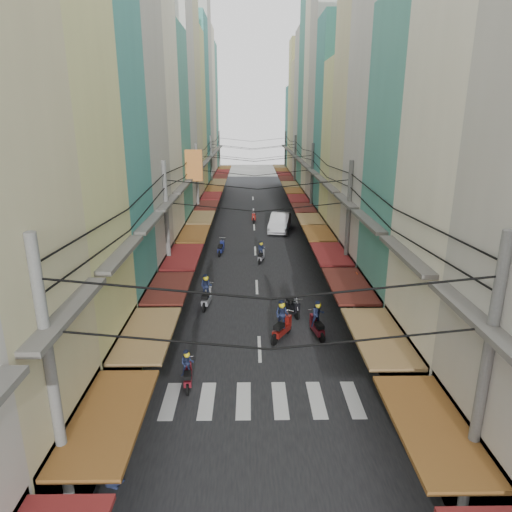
{
  "coord_description": "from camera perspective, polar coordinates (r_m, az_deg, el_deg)",
  "views": [
    {
      "loc": [
        -0.43,
        -21.02,
        10.47
      ],
      "look_at": [
        -0.08,
        4.11,
        2.66
      ],
      "focal_mm": 32.0,
      "sensor_mm": 36.0,
      "label": 1
    }
  ],
  "objects": [
    {
      "name": "white_car",
      "position": [
        43.02,
        2.98,
        3.15
      ],
      "size": [
        6.08,
        3.22,
        2.04
      ],
      "primitive_type": "imported",
      "rotation": [
        0.0,
        0.0,
        -0.17
      ],
      "color": "white",
      "rests_on": "ground"
    },
    {
      "name": "ground",
      "position": [
        23.48,
        0.34,
        -9.22
      ],
      "size": [
        160.0,
        160.0,
        0.0
      ],
      "primitive_type": "plane",
      "color": "#62615D",
      "rests_on": "ground"
    },
    {
      "name": "building_row_right",
      "position": [
        38.4,
        12.19,
        15.31
      ],
      "size": [
        7.8,
        68.98,
        22.59
      ],
      "color": "teal",
      "rests_on": "ground"
    },
    {
      "name": "building_row_left",
      "position": [
        38.32,
        -12.56,
        15.83
      ],
      "size": [
        7.8,
        67.67,
        23.7
      ],
      "color": "beige",
      "rests_on": "ground"
    },
    {
      "name": "bicycle",
      "position": [
        21.81,
        16.84,
        -12.25
      ],
      "size": [
        1.78,
        1.25,
        1.15
      ],
      "primitive_type": "imported",
      "rotation": [
        0.0,
        0.0,
        1.99
      ],
      "color": "black",
      "rests_on": "ground"
    },
    {
      "name": "utility_poles",
      "position": [
        36.24,
        -0.12,
        11.11
      ],
      "size": [
        10.2,
        66.13,
        8.2
      ],
      "color": "slate",
      "rests_on": "ground"
    },
    {
      "name": "traffic_sign",
      "position": [
        23.04,
        12.35,
        -3.94
      ],
      "size": [
        0.1,
        0.68,
        3.12
      ],
      "color": "slate",
      "rests_on": "ground"
    },
    {
      "name": "parked_scooters",
      "position": [
        20.7,
        9.95,
        -11.92
      ],
      "size": [
        13.2,
        15.16,
        0.97
      ],
      "color": "black",
      "rests_on": "ground"
    },
    {
      "name": "sidewalk_right",
      "position": [
        42.89,
        8.53,
        2.98
      ],
      "size": [
        3.0,
        80.0,
        0.06
      ],
      "primitive_type": "cube",
      "color": "gray",
      "rests_on": "ground"
    },
    {
      "name": "market_umbrella",
      "position": [
        19.96,
        18.97,
        -8.95
      ],
      "size": [
        2.12,
        2.12,
        2.24
      ],
      "color": "#B2B2B7",
      "rests_on": "ground"
    },
    {
      "name": "sidewalk_left",
      "position": [
        42.76,
        -8.96,
        2.91
      ],
      "size": [
        3.0,
        80.0,
        0.06
      ],
      "primitive_type": "cube",
      "color": "gray",
      "rests_on": "ground"
    },
    {
      "name": "crosswalk",
      "position": [
        18.3,
        0.72,
        -17.55
      ],
      "size": [
        7.55,
        2.4,
        0.01
      ],
      "color": "silver",
      "rests_on": "ground"
    },
    {
      "name": "pedestrians",
      "position": [
        26.67,
        -9.15,
        -3.74
      ],
      "size": [
        13.37,
        25.88,
        2.12
      ],
      "color": "#241E28",
      "rests_on": "ground"
    },
    {
      "name": "moving_scooters",
      "position": [
        27.17,
        -0.2,
        -4.15
      ],
      "size": [
        6.3,
        31.22,
        2.0
      ],
      "color": "black",
      "rests_on": "ground"
    },
    {
      "name": "road",
      "position": [
        42.33,
        -0.2,
        2.95
      ],
      "size": [
        10.0,
        80.0,
        0.02
      ],
      "primitive_type": "cube",
      "color": "black",
      "rests_on": "ground"
    }
  ]
}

